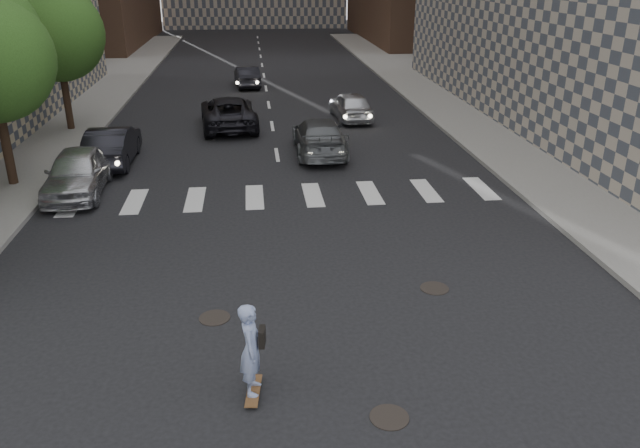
# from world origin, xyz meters

# --- Properties ---
(ground) EXTENTS (160.00, 160.00, 0.00)m
(ground) POSITION_xyz_m (0.00, 0.00, 0.00)
(ground) COLOR black
(ground) RESTS_ON ground
(sidewalk_right) EXTENTS (13.00, 80.00, 0.15)m
(sidewalk_right) POSITION_xyz_m (14.50, 20.00, 0.07)
(sidewalk_right) COLOR gray
(sidewalk_right) RESTS_ON ground
(tree_c) EXTENTS (4.20, 4.20, 6.60)m
(tree_c) POSITION_xyz_m (-9.45, 19.14, 4.65)
(tree_c) COLOR #382619
(tree_c) RESTS_ON sidewalk_left
(manhole_a) EXTENTS (0.70, 0.70, 0.02)m
(manhole_a) POSITION_xyz_m (1.20, -2.50, 0.01)
(manhole_a) COLOR black
(manhole_a) RESTS_ON ground
(manhole_b) EXTENTS (0.70, 0.70, 0.02)m
(manhole_b) POSITION_xyz_m (-2.00, 1.20, 0.01)
(manhole_b) COLOR black
(manhole_b) RESTS_ON ground
(manhole_c) EXTENTS (0.70, 0.70, 0.02)m
(manhole_c) POSITION_xyz_m (3.30, 2.00, 0.01)
(manhole_c) COLOR black
(manhole_c) RESTS_ON ground
(skateboarder) EXTENTS (0.52, 0.98, 1.90)m
(skateboarder) POSITION_xyz_m (-1.15, -1.60, 1.00)
(skateboarder) COLOR brown
(skateboarder) RESTS_ON ground
(silver_sedan) EXTENTS (1.96, 4.56, 1.53)m
(silver_sedan) POSITION_xyz_m (-7.00, 10.04, 0.77)
(silver_sedan) COLOR #B1B2B8
(silver_sedan) RESTS_ON ground
(traffic_car_a) EXTENTS (1.61, 4.55, 1.50)m
(traffic_car_a) POSITION_xyz_m (-6.50, 13.52, 0.75)
(traffic_car_a) COLOR black
(traffic_car_a) RESTS_ON ground
(traffic_car_b) EXTENTS (2.12, 5.09, 1.47)m
(traffic_car_b) POSITION_xyz_m (1.78, 14.00, 0.73)
(traffic_car_b) COLOR #53565A
(traffic_car_b) RESTS_ON ground
(traffic_car_c) EXTENTS (2.97, 5.62, 1.51)m
(traffic_car_c) POSITION_xyz_m (-2.09, 18.90, 0.75)
(traffic_car_c) COLOR black
(traffic_car_c) RESTS_ON ground
(traffic_car_d) EXTENTS (1.96, 4.26, 1.42)m
(traffic_car_d) POSITION_xyz_m (4.03, 20.00, 0.71)
(traffic_car_d) COLOR silver
(traffic_car_d) RESTS_ON ground
(traffic_car_e) EXTENTS (1.76, 4.09, 1.31)m
(traffic_car_e) POSITION_xyz_m (-1.16, 29.74, 0.65)
(traffic_car_e) COLOR black
(traffic_car_e) RESTS_ON ground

